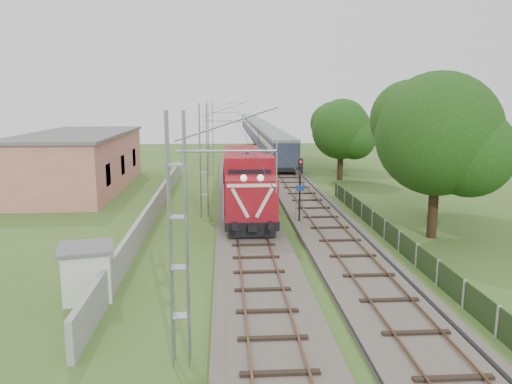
{
  "coord_description": "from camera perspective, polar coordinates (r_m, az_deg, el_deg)",
  "views": [
    {
      "loc": [
        -1.58,
        -22.82,
        8.35
      ],
      "look_at": [
        0.52,
        9.66,
        2.2
      ],
      "focal_mm": 35.0,
      "sensor_mm": 36.0,
      "label": 1
    }
  ],
  "objects": [
    {
      "name": "tree_a",
      "position": [
        31.33,
        20.24,
        6.1
      ],
      "size": [
        7.66,
        7.29,
        9.93
      ],
      "color": "#392517",
      "rests_on": "ground"
    },
    {
      "name": "tree_d",
      "position": [
        60.27,
        9.9,
        7.53
      ],
      "size": [
        6.4,
        6.09,
        8.29
      ],
      "color": "#392517",
      "rests_on": "ground"
    },
    {
      "name": "boundary_wall",
      "position": [
        35.97,
        -11.48,
        -1.71
      ],
      "size": [
        0.25,
        40.0,
        1.5
      ],
      "primitive_type": "cube",
      "color": "#9E9E99",
      "rests_on": "ground"
    },
    {
      "name": "locomotive",
      "position": [
        37.19,
        -1.22,
        1.42
      ],
      "size": [
        3.18,
        18.17,
        4.61
      ],
      "color": "black",
      "rests_on": "ground"
    },
    {
      "name": "track_side",
      "position": [
        44.08,
        4.95,
        -0.01
      ],
      "size": [
        4.2,
        80.0,
        0.45
      ],
      "color": "#6B6054",
      "rests_on": "ground"
    },
    {
      "name": "signal_post",
      "position": [
        32.71,
        5.07,
        1.42
      ],
      "size": [
        0.5,
        0.39,
        4.51
      ],
      "color": "black",
      "rests_on": "ground"
    },
    {
      "name": "catenary",
      "position": [
        35.11,
        -5.92,
        3.61
      ],
      "size": [
        3.31,
        70.0,
        8.0
      ],
      "color": "gray",
      "rests_on": "ground"
    },
    {
      "name": "track_main",
      "position": [
        30.96,
        -0.65,
        -4.6
      ],
      "size": [
        4.2,
        70.0,
        0.45
      ],
      "color": "#6B6054",
      "rests_on": "ground"
    },
    {
      "name": "relay_hut",
      "position": [
        22.4,
        -18.77,
        -8.65
      ],
      "size": [
        2.65,
        2.65,
        2.27
      ],
      "color": "silver",
      "rests_on": "ground"
    },
    {
      "name": "tree_c",
      "position": [
        51.75,
        9.8,
        6.92
      ],
      "size": [
        6.28,
        5.99,
        8.15
      ],
      "color": "#392517",
      "rests_on": "ground"
    },
    {
      "name": "station_building",
      "position": [
        49.03,
        -19.59,
        3.39
      ],
      "size": [
        8.4,
        20.4,
        5.22
      ],
      "color": "tan",
      "rests_on": "ground"
    },
    {
      "name": "ground",
      "position": [
        24.35,
        0.25,
        -9.36
      ],
      "size": [
        140.0,
        140.0,
        0.0
      ],
      "primitive_type": "plane",
      "color": "#3D5720",
      "rests_on": "ground"
    },
    {
      "name": "tree_b",
      "position": [
        38.41,
        20.19,
        6.06
      ],
      "size": [
        7.02,
        6.69,
        9.1
      ],
      "color": "#392517",
      "rests_on": "ground"
    },
    {
      "name": "coach_rake",
      "position": [
        95.57,
        0.25,
        7.16
      ],
      "size": [
        2.91,
        86.78,
        3.36
      ],
      "color": "black",
      "rests_on": "ground"
    },
    {
      "name": "fence",
      "position": [
        28.61,
        16.09,
        -5.45
      ],
      "size": [
        0.12,
        32.0,
        1.2
      ],
      "color": "black",
      "rests_on": "ground"
    }
  ]
}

